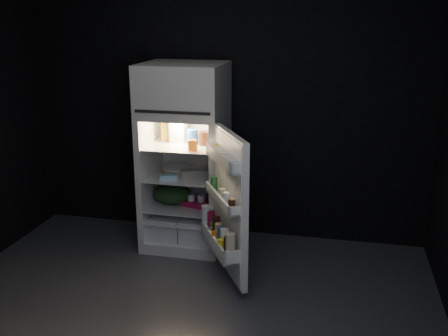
% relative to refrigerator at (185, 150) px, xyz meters
% --- Properties ---
extents(floor, '(4.00, 3.40, 0.00)m').
position_rel_refrigerator_xyz_m(floor, '(0.31, -1.32, -0.96)').
color(floor, '#45454A').
rests_on(floor, ground).
extents(wall_back, '(4.00, 0.00, 2.70)m').
position_rel_refrigerator_xyz_m(wall_back, '(0.31, 0.38, 0.39)').
color(wall_back, black).
rests_on(wall_back, ground).
extents(wall_front, '(4.00, 0.00, 2.70)m').
position_rel_refrigerator_xyz_m(wall_front, '(0.31, -3.02, 0.39)').
color(wall_front, black).
rests_on(wall_front, ground).
extents(refrigerator, '(0.76, 0.71, 1.78)m').
position_rel_refrigerator_xyz_m(refrigerator, '(0.00, 0.00, 0.00)').
color(refrigerator, white).
rests_on(refrigerator, ground).
extents(fridge_door, '(0.52, 0.72, 1.22)m').
position_rel_refrigerator_xyz_m(fridge_door, '(0.56, -0.70, -0.28)').
color(fridge_door, white).
rests_on(fridge_door, ground).
extents(milk_jug, '(0.15, 0.15, 0.24)m').
position_rel_refrigerator_xyz_m(milk_jug, '(-0.07, 0.03, 0.19)').
color(milk_jug, white).
rests_on(milk_jug, refrigerator).
extents(mayo_jar, '(0.12, 0.12, 0.14)m').
position_rel_refrigerator_xyz_m(mayo_jar, '(0.08, -0.02, 0.14)').
color(mayo_jar, '#1D4CA1').
rests_on(mayo_jar, refrigerator).
extents(jam_jar, '(0.12, 0.12, 0.13)m').
position_rel_refrigerator_xyz_m(jam_jar, '(0.20, -0.04, 0.14)').
color(jam_jar, black).
rests_on(jam_jar, refrigerator).
extents(amber_bottle, '(0.11, 0.11, 0.22)m').
position_rel_refrigerator_xyz_m(amber_bottle, '(-0.22, 0.06, 0.18)').
color(amber_bottle, gold).
rests_on(amber_bottle, refrigerator).
extents(small_carton, '(0.10, 0.09, 0.10)m').
position_rel_refrigerator_xyz_m(small_carton, '(0.15, -0.26, 0.12)').
color(small_carton, orange).
rests_on(small_carton, refrigerator).
extents(egg_carton, '(0.27, 0.18, 0.07)m').
position_rel_refrigerator_xyz_m(egg_carton, '(0.11, -0.10, -0.19)').
color(egg_carton, gray).
rests_on(egg_carton, refrigerator).
extents(pie, '(0.40, 0.40, 0.04)m').
position_rel_refrigerator_xyz_m(pie, '(-0.09, 0.03, -0.21)').
color(pie, tan).
rests_on(pie, refrigerator).
extents(flat_package, '(0.18, 0.14, 0.04)m').
position_rel_refrigerator_xyz_m(flat_package, '(-0.11, -0.22, -0.21)').
color(flat_package, '#95C8E6').
rests_on(flat_package, refrigerator).
extents(wrapped_pkg, '(0.15, 0.14, 0.05)m').
position_rel_refrigerator_xyz_m(wrapped_pkg, '(0.23, 0.14, -0.20)').
color(wrapped_pkg, beige).
rests_on(wrapped_pkg, refrigerator).
extents(produce_bag, '(0.39, 0.34, 0.20)m').
position_rel_refrigerator_xyz_m(produce_bag, '(-0.13, -0.05, -0.43)').
color(produce_bag, '#193815').
rests_on(produce_bag, refrigerator).
extents(yogurt_tray, '(0.31, 0.21, 0.05)m').
position_rel_refrigerator_xyz_m(yogurt_tray, '(0.13, -0.08, -0.50)').
color(yogurt_tray, '#A40E3B').
rests_on(yogurt_tray, refrigerator).
extents(small_can_red, '(0.08, 0.08, 0.09)m').
position_rel_refrigerator_xyz_m(small_can_red, '(0.22, 0.09, -0.48)').
color(small_can_red, '#A40E3B').
rests_on(small_can_red, refrigerator).
extents(small_can_silver, '(0.07, 0.07, 0.09)m').
position_rel_refrigerator_xyz_m(small_can_silver, '(0.23, 0.07, -0.48)').
color(small_can_silver, silver).
rests_on(small_can_silver, refrigerator).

